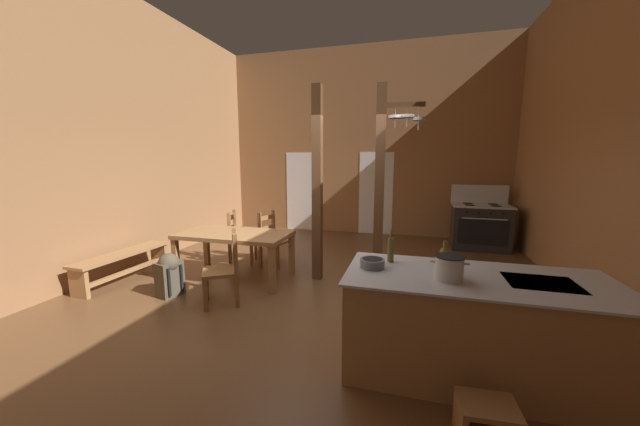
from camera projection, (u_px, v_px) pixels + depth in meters
ground_plane at (316, 301)px, 4.44m from camera, size 7.65×9.24×0.10m
wall_back at (364, 142)px, 8.15m from camera, size 7.65×0.14×4.59m
wall_left at (96, 131)px, 4.99m from camera, size 0.14×9.24×4.59m
glazed_door_back_left at (304, 192)px, 8.69m from camera, size 1.00×0.01×2.05m
glazed_panel_back_right at (376, 194)px, 8.19m from camera, size 0.84×0.01×2.05m
kitchen_island at (473, 326)px, 2.79m from camera, size 2.16×0.96×0.88m
stove_range at (480, 226)px, 6.88m from camera, size 1.16×0.85×1.32m
support_post_with_pot_rack at (382, 177)px, 4.87m from camera, size 0.71×0.26×2.94m
support_post_center at (317, 185)px, 4.95m from camera, size 0.14×0.14×2.94m
step_stool at (487, 421)px, 2.11m from camera, size 0.38×0.30×0.30m
dining_table at (235, 238)px, 5.06m from camera, size 1.70×0.90×0.74m
ladderback_chair_near_window at (225, 269)px, 4.22m from camera, size 0.61×0.61×0.95m
ladderback_chair_by_post at (273, 240)px, 5.81m from camera, size 0.54×0.54×0.95m
ladderback_chair_at_table_end at (240, 238)px, 5.91m from camera, size 0.54×0.54×0.95m
bench_along_left_wall at (124, 261)px, 5.05m from camera, size 0.41×1.55×0.44m
backpack at (169, 273)px, 4.47m from camera, size 0.35×0.36×0.60m
stockpot_on_counter at (449, 268)px, 2.65m from camera, size 0.30×0.23×0.20m
mixing_bowl_on_counter at (372, 263)px, 2.96m from camera, size 0.22×0.22×0.08m
bottle_tall_on_counter at (391, 249)px, 3.11m from camera, size 0.06×0.06×0.32m
bottle_short_on_counter at (444, 259)px, 2.84m from camera, size 0.07×0.07×0.27m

